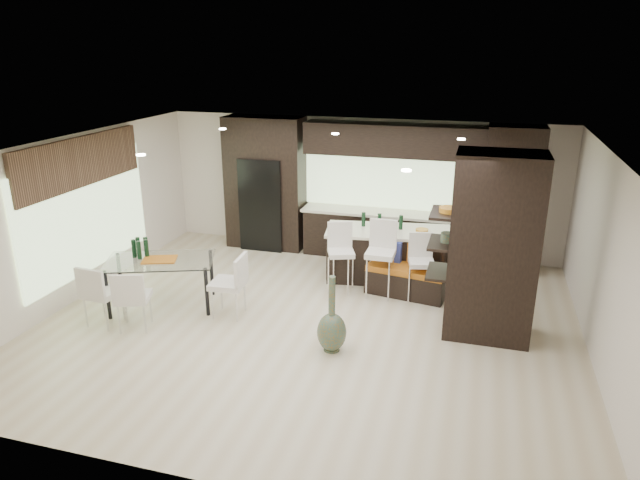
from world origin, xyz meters
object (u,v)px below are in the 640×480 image
(kitchen_island, at_px, (388,254))
(chair_near, at_px, (134,301))
(stool_mid, at_px, (380,267))
(floor_vase, at_px, (332,314))
(bench, at_px, (406,281))
(chair_far, at_px, (103,297))
(chair_end, at_px, (228,288))
(stool_left, at_px, (341,265))
(stool_right, at_px, (421,274))
(dining_table, at_px, (162,283))

(kitchen_island, distance_m, chair_near, 4.45)
(stool_mid, relative_size, floor_vase, 0.94)
(bench, bearing_deg, chair_far, -141.74)
(kitchen_island, relative_size, stool_mid, 2.11)
(floor_vase, relative_size, chair_end, 1.20)
(stool_left, bearing_deg, kitchen_island, 28.36)
(chair_far, bearing_deg, floor_vase, 7.21)
(stool_mid, bearing_deg, chair_far, -150.47)
(stool_right, distance_m, chair_end, 3.15)
(kitchen_island, xyz_separation_m, chair_near, (-3.31, -2.97, -0.02))
(kitchen_island, height_order, stool_right, kitchen_island)
(chair_far, bearing_deg, stool_left, 38.99)
(kitchen_island, height_order, chair_near, kitchen_island)
(floor_vase, bearing_deg, dining_table, 168.45)
(kitchen_island, distance_m, bench, 0.80)
(stool_right, distance_m, chair_near, 4.55)
(stool_mid, relative_size, chair_end, 1.13)
(chair_near, bearing_deg, bench, 12.83)
(kitchen_island, distance_m, dining_table, 3.97)
(bench, relative_size, chair_near, 1.52)
(dining_table, relative_size, chair_end, 1.80)
(bench, height_order, chair_far, chair_far)
(stool_left, height_order, bench, stool_left)
(bench, xyz_separation_m, chair_near, (-3.74, -2.33, 0.18))
(stool_left, bearing_deg, chair_far, -166.19)
(stool_right, bearing_deg, bench, 137.80)
(stool_mid, xyz_separation_m, dining_table, (-3.31, -1.37, -0.12))
(stool_right, xyz_separation_m, chair_near, (-3.99, -2.19, -0.02))
(stool_right, height_order, chair_near, stool_right)
(stool_mid, relative_size, bench, 0.78)
(stool_right, height_order, chair_end, chair_end)
(kitchen_island, relative_size, stool_right, 2.43)
(bench, bearing_deg, dining_table, -148.08)
(bench, distance_m, chair_near, 4.41)
(stool_mid, height_order, dining_table, stool_mid)
(stool_right, xyz_separation_m, chair_end, (-2.82, -1.40, 0.01))
(stool_right, xyz_separation_m, bench, (-0.25, 0.13, -0.20))
(kitchen_island, xyz_separation_m, stool_mid, (0.00, -0.81, 0.06))
(stool_right, relative_size, floor_vase, 0.82)
(chair_far, bearing_deg, stool_right, 30.24)
(stool_mid, xyz_separation_m, chair_end, (-2.14, -1.37, -0.06))
(stool_left, bearing_deg, bench, -13.43)
(stool_right, relative_size, chair_end, 0.98)
(kitchen_island, xyz_separation_m, stool_right, (0.68, -0.78, -0.01))
(chair_end, bearing_deg, stool_mid, -61.60)
(floor_vase, height_order, chair_far, floor_vase)
(dining_table, bearing_deg, chair_near, -110.71)
(stool_left, height_order, chair_near, stool_left)
(stool_mid, bearing_deg, stool_right, 2.60)
(stool_right, height_order, dining_table, stool_right)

